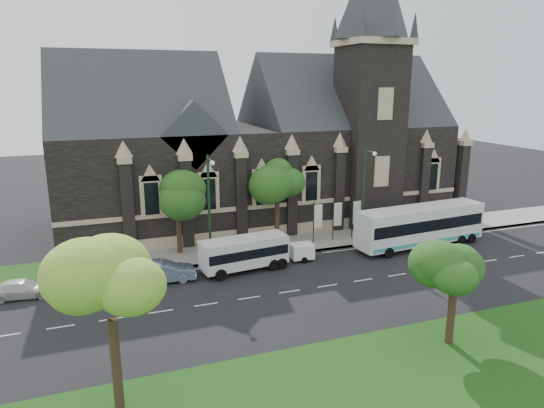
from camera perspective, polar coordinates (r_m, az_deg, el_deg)
name	(u,v)px	position (r m, az deg, el deg)	size (l,w,h in m)	color
ground	(289,292)	(34.82, 2.06, -10.33)	(160.00, 160.00, 0.00)	black
sidewalk	(249,249)	(43.11, -2.68, -5.31)	(80.00, 5.00, 0.15)	gray
museum	(269,144)	(51.45, -0.41, 7.16)	(40.00, 17.70, 29.90)	black
tree_park_near	(114,274)	(22.08, -18.23, -7.85)	(4.42, 4.42, 8.56)	black
tree_park_east	(456,265)	(28.74, 20.98, -6.78)	(3.40, 3.40, 6.28)	black
tree_walk_right	(279,181)	(43.69, 0.78, 2.78)	(4.08, 4.08, 7.80)	black
tree_walk_left	(179,189)	(41.44, -10.95, 1.78)	(3.91, 3.91, 7.64)	black
street_lamp_near	(364,191)	(43.55, 10.87, 1.54)	(0.36, 1.88, 9.00)	#163219
street_lamp_mid	(210,204)	(38.45, -7.39, 0.01)	(0.36, 1.88, 9.00)	#163219
banner_flag_left	(317,219)	(44.14, 5.30, -1.75)	(0.90, 0.10, 4.00)	#163219
banner_flag_center	(336,217)	(45.01, 7.60, -1.50)	(0.90, 0.10, 4.00)	#163219
banner_flag_right	(355,215)	(45.94, 9.82, -1.26)	(0.90, 0.10, 4.00)	#163219
tour_coach	(420,225)	(45.38, 17.17, -2.40)	(12.75, 3.73, 3.67)	silver
shuttle_bus	(245,252)	(38.03, -3.26, -5.67)	(7.10, 3.16, 2.66)	silver
box_trailer	(302,251)	(40.38, 3.56, -5.58)	(2.74, 1.61, 1.43)	white
sedan	(163,272)	(37.02, -12.78, -7.83)	(1.68, 4.81, 1.58)	#6F85A0
car_far_red	(93,282)	(36.92, -20.42, -8.65)	(1.61, 3.99, 1.36)	maroon
car_far_white	(22,289)	(37.90, -27.46, -8.90)	(1.72, 4.24, 1.23)	silver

